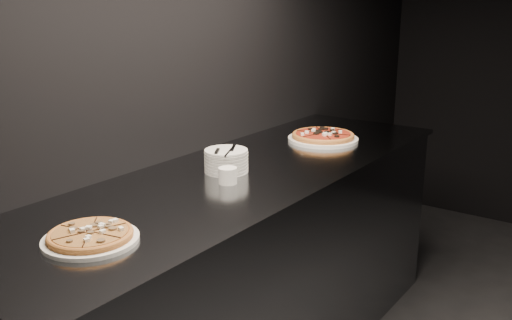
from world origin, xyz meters
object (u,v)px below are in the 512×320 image
Objects in this scene: plate_stack at (226,161)px; ramekin at (228,175)px; counter at (245,272)px; cutlery at (225,150)px; pizza_mushroom at (90,236)px; pizza_tomato at (323,137)px.

plate_stack reaches higher than ramekin.
counter is 0.52m from ramekin.
cutlery is (0.01, -0.01, 0.05)m from plate_stack.
plate_stack is 0.16m from ramekin.
pizza_mushroom is (0.06, -0.83, 0.48)m from counter.
pizza_mushroom is 1.65× the size of plate_stack.
plate_stack is 0.96× the size of cutlery.
cutlery reaches higher than pizza_mushroom.
pizza_tomato is at bearing 92.59° from ramekin.
cutlery is at bearing 131.99° from ramekin.
pizza_tomato reaches higher than counter.
pizza_mushroom is at bearing -88.79° from ramekin.
pizza_mushroom is 0.67m from ramekin.
plate_stack is at bearing -141.69° from counter.
plate_stack is (-0.07, -0.69, 0.02)m from pizza_tomato.
counter is 0.81m from pizza_tomato.
pizza_tomato is 2.05× the size of cutlery.
counter is at bearing 38.31° from plate_stack.
counter is 0.51m from plate_stack.
counter is 13.25× the size of cutlery.
ramekin reaches higher than counter.
ramekin is at bearing -49.40° from plate_stack.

